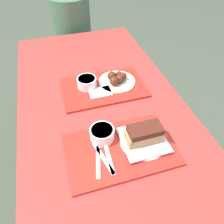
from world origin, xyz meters
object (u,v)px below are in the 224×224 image
object	(u,v)px
person_seated_across	(71,21)
wings_plate_far	(117,79)
tray_near	(121,149)
tray_far	(103,88)
bowl_coleslaw_far	(87,82)
brisket_sandwich_plate	(144,137)
bowl_coleslaw_near	(102,133)

from	to	relation	value
person_seated_across	wings_plate_far	bearing A→B (deg)	-83.28
tray_near	tray_far	xyz separation A→B (m)	(0.04, 0.43, 0.00)
tray_near	person_seated_across	xyz separation A→B (m)	(0.01, 1.38, 0.00)
bowl_coleslaw_far	tray_far	bearing A→B (deg)	-19.41
brisket_sandwich_plate	bowl_coleslaw_near	bearing A→B (deg)	156.36
bowl_coleslaw_near	person_seated_across	distance (m)	1.30
tray_far	person_seated_across	bearing A→B (deg)	91.51
brisket_sandwich_plate	person_seated_across	size ratio (longest dim) A/B	0.30
bowl_coleslaw_far	person_seated_across	xyz separation A→B (m)	(0.06, 0.92, -0.03)
tray_near	brisket_sandwich_plate	size ratio (longest dim) A/B	2.25
brisket_sandwich_plate	wings_plate_far	distance (m)	0.44
tray_far	brisket_sandwich_plate	distance (m)	0.43
brisket_sandwich_plate	tray_far	bearing A→B (deg)	98.88
bowl_coleslaw_near	bowl_coleslaw_far	bearing A→B (deg)	87.93
bowl_coleslaw_near	wings_plate_far	bearing A→B (deg)	63.40
tray_far	bowl_coleslaw_far	bearing A→B (deg)	160.59
bowl_coleslaw_far	bowl_coleslaw_near	bearing A→B (deg)	-92.07
bowl_coleslaw_near	person_seated_across	size ratio (longest dim) A/B	0.16
tray_near	bowl_coleslaw_far	distance (m)	0.46
person_seated_across	bowl_coleslaw_far	bearing A→B (deg)	-93.70
tray_near	bowl_coleslaw_far	xyz separation A→B (m)	(-0.05, 0.46, 0.04)
tray_far	bowl_coleslaw_far	size ratio (longest dim) A/B	4.28
brisket_sandwich_plate	person_seated_across	distance (m)	1.37
tray_near	brisket_sandwich_plate	xyz separation A→B (m)	(0.10, 0.01, 0.04)
wings_plate_far	person_seated_across	xyz separation A→B (m)	(-0.11, 0.93, -0.02)
bowl_coleslaw_near	brisket_sandwich_plate	distance (m)	0.18
tray_near	wings_plate_far	world-z (taller)	wings_plate_far
bowl_coleslaw_near	tray_near	bearing A→B (deg)	-52.57
bowl_coleslaw_far	tray_near	bearing A→B (deg)	-84.20
bowl_coleslaw_near	tray_far	bearing A→B (deg)	74.20
bowl_coleslaw_far	brisket_sandwich_plate	bearing A→B (deg)	-71.51
bowl_coleslaw_near	bowl_coleslaw_far	size ratio (longest dim) A/B	1.00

